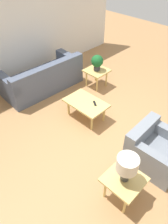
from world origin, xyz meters
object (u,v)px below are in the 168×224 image
object	(u,v)px
sofa	(43,79)
potted_plant	(97,62)
coffee_table	(86,104)
side_table_plant	(97,72)
armchair	(155,150)
side_table_lamp	(124,181)
table_lamp	(127,165)

from	to	relation	value
sofa	potted_plant	world-z (taller)	potted_plant
coffee_table	potted_plant	bearing A→B (deg)	-58.39
coffee_table	potted_plant	xyz separation A→B (m)	(0.69, -1.12, 0.35)
side_table_plant	coffee_table	bearing A→B (deg)	121.61
sofa	coffee_table	distance (m)	1.59
armchair	coffee_table	xyz separation A→B (m)	(1.72, -0.02, 0.09)
sofa	side_table_lamp	world-z (taller)	sofa
armchair	sofa	bearing A→B (deg)	87.70
coffee_table	potted_plant	world-z (taller)	potted_plant
armchair	side_table_lamp	size ratio (longest dim) A/B	1.64
side_table_plant	table_lamp	world-z (taller)	table_lamp
side_table_lamp	sofa	bearing A→B (deg)	-17.48
sofa	table_lamp	world-z (taller)	table_lamp
armchair	table_lamp	world-z (taller)	table_lamp
sofa	table_lamp	size ratio (longest dim) A/B	4.45
coffee_table	side_table_lamp	bearing A→B (deg)	150.19
armchair	coffee_table	distance (m)	1.72
armchair	side_table_lamp	world-z (taller)	armchair
side_table_lamp	potted_plant	size ratio (longest dim) A/B	1.36
sofa	coffee_table	size ratio (longest dim) A/B	2.28
sofa	coffee_table	xyz separation A→B (m)	(-1.59, 0.05, 0.07)
sofa	side_table_plant	world-z (taller)	sofa
sofa	side_table_plant	distance (m)	1.40
side_table_plant	table_lamp	distance (m)	3.24
sofa	side_table_plant	size ratio (longest dim) A/B	3.77
armchair	coffee_table	world-z (taller)	armchair
side_table_plant	side_table_lamp	size ratio (longest dim) A/B	1.00
coffee_table	table_lamp	bearing A→B (deg)	150.19
table_lamp	side_table_plant	bearing A→B (deg)	-41.12
sofa	coffee_table	world-z (taller)	sofa
armchair	table_lamp	distance (m)	1.10
side_table_lamp	table_lamp	distance (m)	0.39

